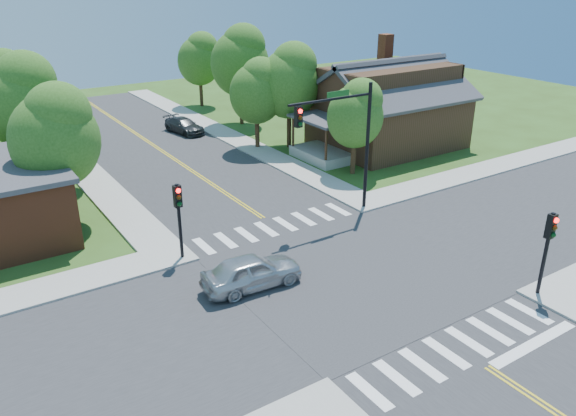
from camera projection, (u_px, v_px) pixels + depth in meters
ground at (349, 276)px, 25.13m from camera, size 100.00×100.00×0.00m
road_ns at (349, 276)px, 25.12m from camera, size 10.00×90.00×0.04m
road_ew at (349, 276)px, 25.12m from camera, size 90.00×10.00×0.04m
intersection_patch at (349, 276)px, 25.13m from camera, size 10.20×10.20×0.06m
sidewalk_ne at (378, 139)px, 45.24m from camera, size 40.00×40.00×0.14m
crosswalk_north at (276, 226)px, 29.88m from camera, size 8.85×2.00×0.01m
crosswalk_south at (457, 347)px, 20.35m from camera, size 8.85×2.00×0.01m
centerline at (349, 275)px, 25.11m from camera, size 0.30×90.00×0.01m
stop_bar at (534, 345)px, 20.55m from camera, size 4.60×0.45×0.09m
signal_mast_ne at (344, 131)px, 29.49m from camera, size 5.30×0.42×7.20m
signal_pole_se at (549, 239)px, 22.59m from camera, size 0.34×0.42×3.80m
signal_pole_nw at (179, 208)px, 25.54m from camera, size 0.34×0.42×3.80m
house_ne at (388, 103)px, 42.39m from camera, size 13.05×8.80×7.11m
tree_e_a at (357, 112)px, 36.16m from camera, size 3.75×3.56×6.37m
tree_e_b at (290, 79)px, 41.42m from camera, size 4.66×4.43×7.92m
tree_e_c at (241, 59)px, 47.65m from camera, size 5.05×4.80×8.59m
tree_e_d at (200, 58)px, 54.55m from camera, size 4.25×4.03×7.22m
tree_w_a at (56, 134)px, 28.37m from camera, size 4.50×4.27×7.64m
tree_w_b at (24, 99)px, 33.81m from camera, size 4.91×4.66×8.35m
tree_w_c at (4, 86)px, 39.91m from camera, size 4.49×4.26×7.63m
tree_house at (258, 89)px, 41.29m from camera, size 4.04×3.84×6.87m
tree_bldg at (59, 124)px, 33.58m from camera, size 3.69×3.50×6.27m
car_silver at (252, 272)px, 23.97m from camera, size 2.27×4.58×1.49m
car_dgrey at (184, 126)px, 46.71m from camera, size 3.21×4.82×1.22m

